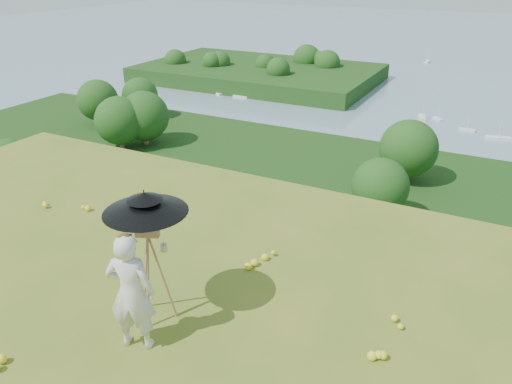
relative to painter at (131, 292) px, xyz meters
The scene contains 12 objects.
forest_slope 45.40m from the painter, 93.06° to the left, with size 140.00×56.00×22.00m, color #16350E.
shoreline_tier 82.82m from the painter, 91.41° to the left, with size 170.00×28.00×8.00m, color #6B6155.
bay_water 241.67m from the painter, 90.44° to the left, with size 700.00×700.00×0.00m, color #7593A7.
peninsula 174.79m from the painter, 116.49° to the left, with size 90.00×60.00×12.00m, color #16350E, non-canonical shape.
slope_trees 37.69m from the painter, 93.06° to the left, with size 110.00×50.00×6.00m, color #194715, non-canonical shape.
harbor_town 80.14m from the painter, 91.41° to the left, with size 110.00×22.00×5.00m, color silver, non-canonical shape.
moored_boats 164.44m from the painter, 95.11° to the left, with size 140.00×140.00×0.70m, color white, non-canonical shape.
wildflowers 2.09m from the painter, 161.23° to the right, with size 10.00×10.50×0.12m, color yellow, non-canonical shape.
painter is the anchor object (origin of this frame).
field_easel 0.61m from the painter, 102.98° to the left, with size 0.66×0.66×1.75m, color #9F6C42, non-canonical shape.
sun_umbrella 1.09m from the painter, 103.50° to the left, with size 1.17×1.17×0.67m, color black, non-canonical shape.
painter_cap 0.84m from the painter, ahead, with size 0.21×0.25×0.10m, color #E07B7E, non-canonical shape.
Camera 1 is at (5.80, -3.20, 4.90)m, focal length 35.00 mm.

